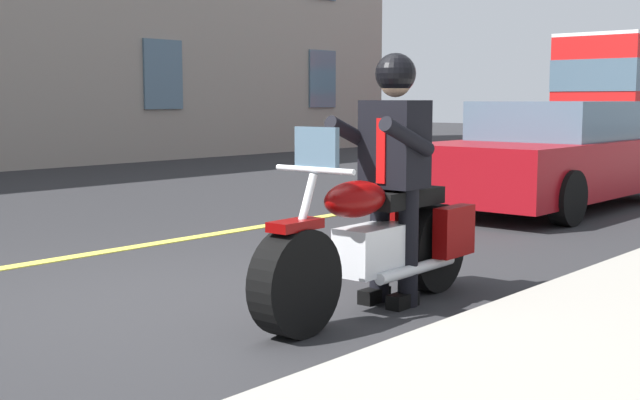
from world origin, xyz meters
name	(u,v)px	position (x,y,z in m)	size (l,w,h in m)	color
ground_plane	(173,302)	(0.00, 0.00, 0.00)	(80.00, 80.00, 0.00)	#28282B
lane_center_stripe	(25,265)	(0.00, -2.00, 0.01)	(60.00, 0.16, 0.01)	#E5DB4C
motorcycle_main	(377,244)	(-0.80, 1.20, 0.45)	(2.22, 0.63, 1.26)	black
rider_main	(393,156)	(-0.98, 1.19, 1.04)	(0.63, 0.56, 1.74)	black
car_dark	(557,155)	(-6.71, -0.30, 0.69)	(4.60, 1.92, 1.40)	maroon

